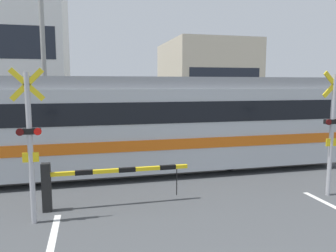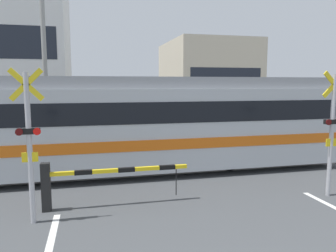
{
  "view_description": "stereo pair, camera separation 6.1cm",
  "coord_description": "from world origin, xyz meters",
  "px_view_note": "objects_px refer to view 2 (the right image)",
  "views": [
    {
      "loc": [
        -2.48,
        -1.6,
        2.93
      ],
      "look_at": [
        0.0,
        8.42,
        1.6
      ],
      "focal_mm": 35.0,
      "sensor_mm": 36.0,
      "label": 1
    },
    {
      "loc": [
        -2.42,
        -1.62,
        2.93
      ],
      "look_at": [
        0.0,
        8.42,
        1.6
      ],
      "focal_mm": 35.0,
      "sensor_mm": 36.0,
      "label": 2
    }
  ],
  "objects_px": {
    "crossing_barrier_far": "(203,133)",
    "pedestrian": "(151,120)",
    "crossing_signal_right": "(332,128)",
    "crossing_barrier_near": "(83,179)",
    "crossing_signal_left": "(29,139)",
    "commuter_train": "(30,124)"
  },
  "relations": [
    {
      "from": "pedestrian",
      "to": "crossing_signal_right",
      "type": "bearing_deg",
      "value": -74.84
    },
    {
      "from": "crossing_barrier_far",
      "to": "crossing_signal_right",
      "type": "distance_m",
      "value": 7.07
    },
    {
      "from": "crossing_signal_left",
      "to": "pedestrian",
      "type": "bearing_deg",
      "value": 66.41
    },
    {
      "from": "crossing_barrier_near",
      "to": "crossing_barrier_far",
      "type": "bearing_deg",
      "value": 50.25
    },
    {
      "from": "crossing_barrier_near",
      "to": "pedestrian",
      "type": "xyz_separation_m",
      "value": [
        3.47,
        9.69,
        0.28
      ]
    },
    {
      "from": "commuter_train",
      "to": "crossing_barrier_near",
      "type": "height_order",
      "value": "commuter_train"
    },
    {
      "from": "commuter_train",
      "to": "crossing_barrier_near",
      "type": "relative_size",
      "value": 5.95
    },
    {
      "from": "crossing_barrier_far",
      "to": "crossing_signal_left",
      "type": "height_order",
      "value": "crossing_signal_left"
    },
    {
      "from": "crossing_signal_left",
      "to": "crossing_signal_right",
      "type": "xyz_separation_m",
      "value": [
        7.29,
        0.0,
        0.0
      ]
    },
    {
      "from": "crossing_barrier_near",
      "to": "commuter_train",
      "type": "bearing_deg",
      "value": 117.88
    },
    {
      "from": "commuter_train",
      "to": "pedestrian",
      "type": "xyz_separation_m",
      "value": [
        5.09,
        6.64,
        -0.7
      ]
    },
    {
      "from": "crossing_barrier_far",
      "to": "pedestrian",
      "type": "distance_m",
      "value": 3.84
    },
    {
      "from": "crossing_signal_left",
      "to": "pedestrian",
      "type": "relative_size",
      "value": 1.91
    },
    {
      "from": "crossing_barrier_near",
      "to": "crossing_signal_left",
      "type": "xyz_separation_m",
      "value": [
        -1.03,
        -0.61,
        1.09
      ]
    },
    {
      "from": "crossing_barrier_far",
      "to": "crossing_signal_right",
      "type": "relative_size",
      "value": 1.07
    },
    {
      "from": "commuter_train",
      "to": "crossing_barrier_near",
      "type": "bearing_deg",
      "value": -62.12
    },
    {
      "from": "crossing_barrier_far",
      "to": "crossing_signal_right",
      "type": "height_order",
      "value": "crossing_signal_right"
    },
    {
      "from": "crossing_signal_left",
      "to": "pedestrian",
      "type": "distance_m",
      "value": 11.28
    },
    {
      "from": "crossing_signal_right",
      "to": "pedestrian",
      "type": "bearing_deg",
      "value": 105.16
    },
    {
      "from": "crossing_barrier_near",
      "to": "crossing_signal_right",
      "type": "height_order",
      "value": "crossing_signal_right"
    },
    {
      "from": "crossing_signal_right",
      "to": "pedestrian",
      "type": "distance_m",
      "value": 10.71
    },
    {
      "from": "crossing_barrier_far",
      "to": "commuter_train",
      "type": "bearing_deg",
      "value": -154.71
    }
  ]
}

